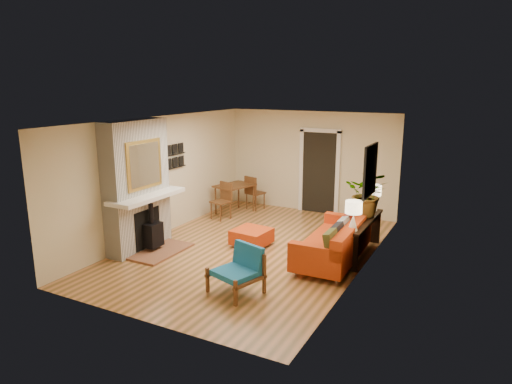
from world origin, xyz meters
TOP-DOWN VIEW (x-y plane):
  - room_shell at (0.60, 2.63)m, footprint 6.50×6.50m
  - fireplace at (-2.00, -1.00)m, footprint 1.09×1.68m
  - sofa at (1.74, 0.18)m, footprint 1.00×2.23m
  - ottoman at (-0.09, 0.18)m, footprint 0.76×0.76m
  - blue_chair at (0.74, -1.76)m, footprint 0.90×0.89m
  - dining_table at (-1.58, 2.14)m, footprint 1.01×1.73m
  - console_table at (2.07, 0.70)m, footprint 0.34×1.85m
  - lamp_near at (2.07, -0.04)m, footprint 0.30×0.30m
  - lamp_far at (2.07, 1.44)m, footprint 0.30×0.30m
  - houseplant at (2.06, 0.98)m, footprint 0.87×0.77m

SIDE VIEW (x-z plane):
  - ottoman at x=-0.09m, z-range 0.03..0.38m
  - sofa at x=1.74m, z-range -0.05..0.82m
  - blue_chair at x=0.74m, z-range 0.03..0.78m
  - console_table at x=2.07m, z-range 0.21..0.94m
  - dining_table at x=-1.58m, z-range 0.14..1.05m
  - lamp_near at x=2.07m, z-range 0.79..1.33m
  - lamp_far at x=2.07m, z-range 0.79..1.33m
  - houseplant at x=2.06m, z-range 0.73..1.64m
  - room_shell at x=0.60m, z-range -2.01..4.49m
  - fireplace at x=-2.00m, z-range -0.06..2.54m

